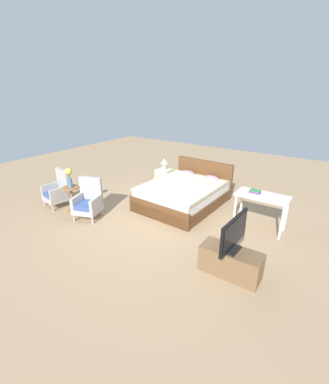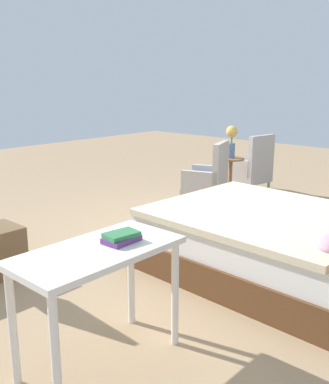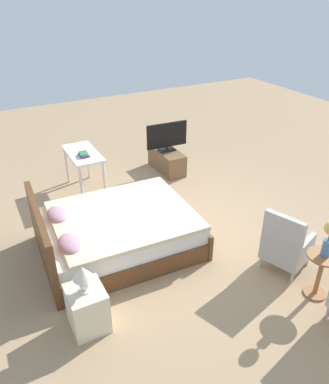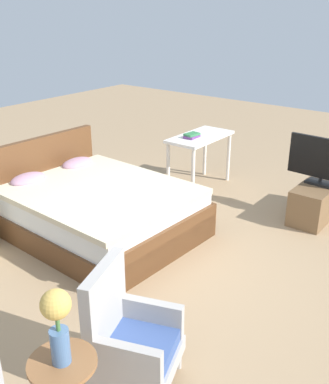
{
  "view_description": "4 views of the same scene",
  "coord_description": "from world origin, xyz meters",
  "px_view_note": "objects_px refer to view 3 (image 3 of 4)",
  "views": [
    {
      "loc": [
        3.06,
        -4.23,
        2.79
      ],
      "look_at": [
        0.18,
        -0.05,
        0.74
      ],
      "focal_mm": 24.0,
      "sensor_mm": 36.0,
      "label": 1
    },
    {
      "loc": [
        3.58,
        2.87,
        1.75
      ],
      "look_at": [
        0.31,
        -0.07,
        0.65
      ],
      "focal_mm": 42.0,
      "sensor_mm": 36.0,
      "label": 2
    },
    {
      "loc": [
        -4.18,
        2.5,
        3.46
      ],
      "look_at": [
        0.19,
        0.17,
        0.65
      ],
      "focal_mm": 35.0,
      "sensor_mm": 36.0,
      "label": 3
    },
    {
      "loc": [
        -3.2,
        -2.48,
        2.49
      ],
      "look_at": [
        0.21,
        0.16,
        0.67
      ],
      "focal_mm": 42.0,
      "sensor_mm": 36.0,
      "label": 4
    }
  ],
  "objects_px": {
    "bed": "(115,232)",
    "nightstand": "(88,308)",
    "side_table": "(321,270)",
    "vanity_desk": "(83,158)",
    "tv_flatscreen": "(167,136)",
    "book_stack": "(84,154)",
    "tv_stand": "(167,160)",
    "table_lamp": "(83,276)",
    "armchair_by_window_right": "(286,246)"
  },
  "relations": [
    {
      "from": "bed",
      "to": "nightstand",
      "type": "height_order",
      "value": "bed"
    },
    {
      "from": "side_table",
      "to": "vanity_desk",
      "type": "relative_size",
      "value": 0.6
    },
    {
      "from": "tv_flatscreen",
      "to": "book_stack",
      "type": "relative_size",
      "value": 3.81
    },
    {
      "from": "vanity_desk",
      "to": "tv_stand",
      "type": "bearing_deg",
      "value": -88.71
    },
    {
      "from": "tv_stand",
      "to": "tv_flatscreen",
      "type": "relative_size",
      "value": 1.12
    },
    {
      "from": "vanity_desk",
      "to": "book_stack",
      "type": "relative_size",
      "value": 4.61
    },
    {
      "from": "tv_flatscreen",
      "to": "table_lamp",
      "type": "bearing_deg",
      "value": 139.32
    },
    {
      "from": "book_stack",
      "to": "tv_flatscreen",
      "type": "bearing_deg",
      "value": -83.2
    },
    {
      "from": "side_table",
      "to": "tv_flatscreen",
      "type": "height_order",
      "value": "tv_flatscreen"
    },
    {
      "from": "nightstand",
      "to": "tv_stand",
      "type": "bearing_deg",
      "value": -40.69
    },
    {
      "from": "bed",
      "to": "tv_flatscreen",
      "type": "bearing_deg",
      "value": -43.98
    },
    {
      "from": "armchair_by_window_right",
      "to": "nightstand",
      "type": "distance_m",
      "value": 2.67
    },
    {
      "from": "table_lamp",
      "to": "book_stack",
      "type": "distance_m",
      "value": 3.09
    },
    {
      "from": "bed",
      "to": "armchair_by_window_right",
      "type": "distance_m",
      "value": 2.36
    },
    {
      "from": "bed",
      "to": "tv_flatscreen",
      "type": "distance_m",
      "value": 2.79
    },
    {
      "from": "armchair_by_window_right",
      "to": "tv_flatscreen",
      "type": "xyz_separation_m",
      "value": [
        3.44,
        -0.06,
        0.37
      ]
    },
    {
      "from": "bed",
      "to": "tv_stand",
      "type": "distance_m",
      "value": 2.75
    },
    {
      "from": "nightstand",
      "to": "tv_stand",
      "type": "relative_size",
      "value": 0.56
    },
    {
      "from": "armchair_by_window_right",
      "to": "book_stack",
      "type": "relative_size",
      "value": 4.08
    },
    {
      "from": "side_table",
      "to": "table_lamp",
      "type": "relative_size",
      "value": 1.88
    },
    {
      "from": "bed",
      "to": "book_stack",
      "type": "distance_m",
      "value": 1.85
    },
    {
      "from": "side_table",
      "to": "tv_stand",
      "type": "xyz_separation_m",
      "value": [
        4.01,
        -0.04,
        -0.16
      ]
    },
    {
      "from": "armchair_by_window_right",
      "to": "table_lamp",
      "type": "distance_m",
      "value": 2.7
    },
    {
      "from": "side_table",
      "to": "vanity_desk",
      "type": "distance_m",
      "value": 4.33
    },
    {
      "from": "bed",
      "to": "side_table",
      "type": "relative_size",
      "value": 3.63
    },
    {
      "from": "nightstand",
      "to": "table_lamp",
      "type": "height_order",
      "value": "table_lamp"
    },
    {
      "from": "bed",
      "to": "tv_stand",
      "type": "bearing_deg",
      "value": -44.01
    },
    {
      "from": "tv_stand",
      "to": "book_stack",
      "type": "relative_size",
      "value": 4.26
    },
    {
      "from": "side_table",
      "to": "tv_flatscreen",
      "type": "distance_m",
      "value": 4.03
    },
    {
      "from": "armchair_by_window_right",
      "to": "side_table",
      "type": "bearing_deg",
      "value": -178.4
    },
    {
      "from": "nightstand",
      "to": "table_lamp",
      "type": "xyz_separation_m",
      "value": [
        -0.0,
        0.0,
        0.48
      ]
    },
    {
      "from": "side_table",
      "to": "table_lamp",
      "type": "distance_m",
      "value": 2.83
    },
    {
      "from": "vanity_desk",
      "to": "book_stack",
      "type": "height_order",
      "value": "book_stack"
    },
    {
      "from": "tv_flatscreen",
      "to": "book_stack",
      "type": "height_order",
      "value": "tv_flatscreen"
    },
    {
      "from": "armchair_by_window_right",
      "to": "table_lamp",
      "type": "relative_size",
      "value": 2.79
    },
    {
      "from": "tv_flatscreen",
      "to": "nightstand",
      "type": "bearing_deg",
      "value": 139.33
    },
    {
      "from": "vanity_desk",
      "to": "table_lamp",
      "type": "bearing_deg",
      "value": 162.72
    },
    {
      "from": "vanity_desk",
      "to": "armchair_by_window_right",
      "type": "bearing_deg",
      "value": -153.62
    },
    {
      "from": "side_table",
      "to": "table_lamp",
      "type": "bearing_deg",
      "value": 72.12
    },
    {
      "from": "table_lamp",
      "to": "tv_stand",
      "type": "bearing_deg",
      "value": -40.7
    },
    {
      "from": "armchair_by_window_right",
      "to": "table_lamp",
      "type": "xyz_separation_m",
      "value": [
        0.29,
        2.66,
        0.38
      ]
    },
    {
      "from": "bed",
      "to": "nightstand",
      "type": "distance_m",
      "value": 1.42
    },
    {
      "from": "table_lamp",
      "to": "bed",
      "type": "bearing_deg",
      "value": -34.27
    },
    {
      "from": "table_lamp",
      "to": "tv_stand",
      "type": "distance_m",
      "value": 4.19
    },
    {
      "from": "side_table",
      "to": "book_stack",
      "type": "relative_size",
      "value": 2.75
    },
    {
      "from": "book_stack",
      "to": "bed",
      "type": "bearing_deg",
      "value": 175.45
    },
    {
      "from": "tv_flatscreen",
      "to": "book_stack",
      "type": "xyz_separation_m",
      "value": [
        -0.21,
        1.77,
        0.05
      ]
    },
    {
      "from": "armchair_by_window_right",
      "to": "side_table",
      "type": "height_order",
      "value": "armchair_by_window_right"
    },
    {
      "from": "side_table",
      "to": "nightstand",
      "type": "xyz_separation_m",
      "value": [
        0.86,
        2.67,
        -0.12
      ]
    },
    {
      "from": "side_table",
      "to": "book_stack",
      "type": "xyz_separation_m",
      "value": [
        3.81,
        1.73,
        0.41
      ]
    }
  ]
}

